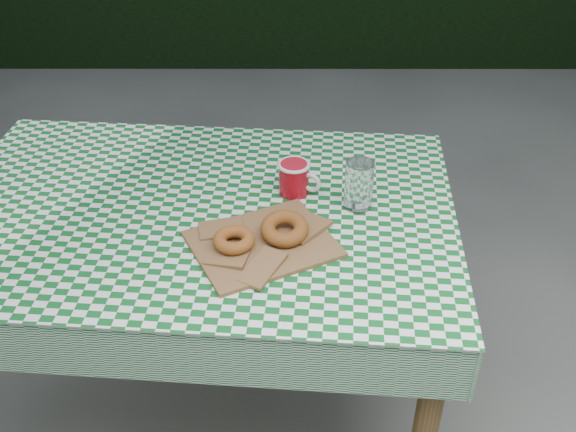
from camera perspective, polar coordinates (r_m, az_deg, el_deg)
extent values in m
cube|color=brown|center=(1.96, -6.94, -8.50)|extent=(1.37, 0.97, 0.75)
cube|color=#0D5720|center=(1.72, -7.82, 0.62)|extent=(1.39, 0.99, 0.01)
cube|color=brown|center=(1.57, -2.19, -2.32)|extent=(0.40, 0.37, 0.02)
torus|color=#94421E|center=(1.55, -4.66, -2.06)|extent=(0.13, 0.13, 0.03)
torus|color=brown|center=(1.57, -0.31, -1.08)|extent=(0.12, 0.12, 0.04)
cylinder|color=white|center=(1.69, 6.09, 2.66)|extent=(0.09, 0.09, 0.13)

